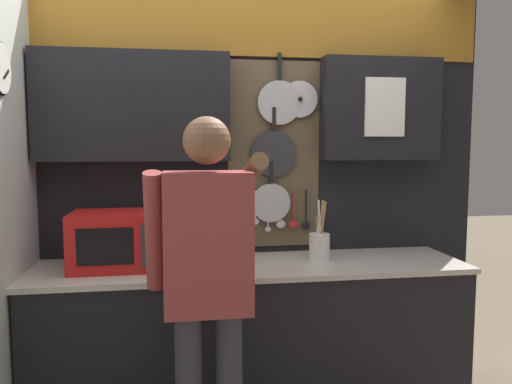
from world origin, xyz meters
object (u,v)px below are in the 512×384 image
(microwave, at_px, (120,240))
(person, at_px, (208,272))
(utensil_crock, at_px, (319,245))
(knife_block, at_px, (190,248))

(microwave, bearing_deg, person, -54.03)
(microwave, distance_m, utensil_crock, 1.12)
(knife_block, height_order, person, person)
(utensil_crock, height_order, person, person)
(microwave, distance_m, person, 0.75)
(person, bearing_deg, knife_block, 95.73)
(knife_block, relative_size, person, 0.16)
(microwave, xyz_separation_m, knife_block, (0.38, 0.00, -0.06))
(knife_block, bearing_deg, microwave, -179.98)
(utensil_crock, bearing_deg, knife_block, -179.95)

